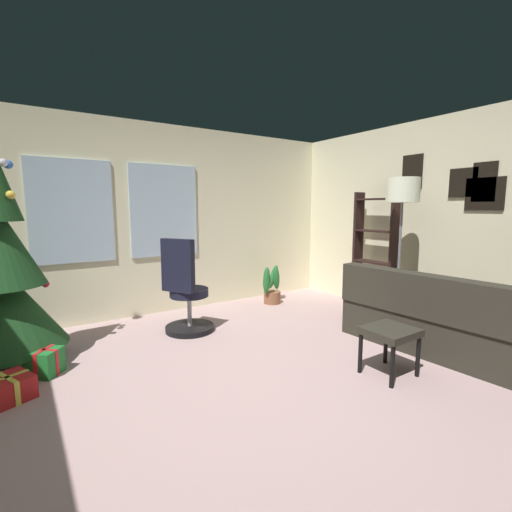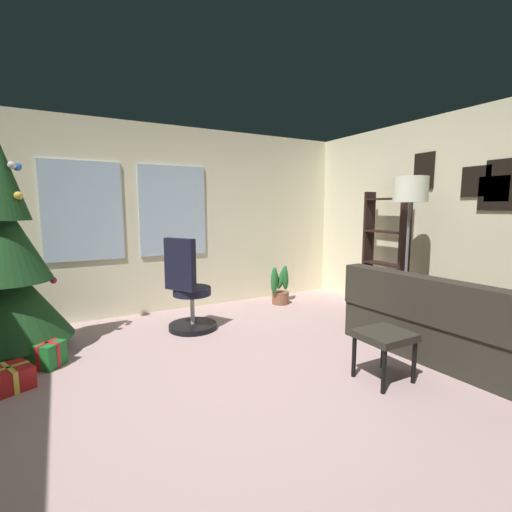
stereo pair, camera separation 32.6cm
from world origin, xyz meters
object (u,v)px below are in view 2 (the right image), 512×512
couch (477,332)px  floor_lamp (410,200)px  footstool (384,339)px  bookshelf (385,261)px  holiday_tree (8,269)px  office_chair (188,295)px  gift_box_red (9,378)px  gift_box_green (48,355)px  potted_plant (280,287)px

couch → floor_lamp: floor_lamp is taller
footstool → bookshelf: bearing=42.0°
couch → bookshelf: 1.61m
holiday_tree → office_chair: bearing=-3.9°
footstool → bookshelf: 2.03m
gift_box_red → office_chair: 1.82m
couch → bookshelf: size_ratio=1.27×
office_chair → bookshelf: 2.60m
office_chair → floor_lamp: size_ratio=0.62×
couch → holiday_tree: (-3.78, 2.21, 0.57)m
holiday_tree → gift_box_green: 0.90m
couch → gift_box_green: couch is taller
couch → potted_plant: (-0.51, 2.59, -0.04)m
floor_lamp → office_chair: bearing=151.0°
footstool → potted_plant: potted_plant is taller
holiday_tree → floor_lamp: bearing=-18.8°
holiday_tree → potted_plant: 3.35m
bookshelf → floor_lamp: bearing=-119.2°
bookshelf → floor_lamp: size_ratio=0.93×
holiday_tree → gift_box_red: 1.07m
couch → gift_box_green: 3.93m
holiday_tree → bookshelf: (4.21, -0.72, -0.13)m
footstool → holiday_tree: size_ratio=0.16×
gift_box_red → gift_box_green: bearing=50.7°
holiday_tree → office_chair: holiday_tree is taller
gift_box_green → floor_lamp: bearing=-13.9°
footstool → gift_box_green: footstool is taller
couch → footstool: 1.06m
office_chair → couch: bearing=-45.1°
gift_box_green → potted_plant: bearing=15.3°
gift_box_red → gift_box_green: 0.41m
potted_plant → gift_box_red: bearing=-160.8°
couch → footstool: bearing=171.9°
couch → potted_plant: couch is taller
office_chair → gift_box_green: bearing=-167.7°
footstool → office_chair: office_chair is taller
bookshelf → potted_plant: size_ratio=2.80×
couch → gift_box_red: 4.04m
couch → potted_plant: bearing=101.1°
holiday_tree → floor_lamp: holiday_tree is taller
footstool → gift_box_green: (-2.45, 1.63, -0.24)m
gift_box_red → floor_lamp: (3.86, -0.58, 1.41)m
gift_box_green → couch: bearing=-26.9°
gift_box_red → office_chair: size_ratio=0.36×
gift_box_red → potted_plant: potted_plant is taller
office_chair → footstool: bearing=-62.0°
gift_box_green → office_chair: (1.42, 0.31, 0.31)m
gift_box_green → potted_plant: (2.99, 0.82, 0.13)m
gift_box_green → bookshelf: bearing=-4.2°
footstool → holiday_tree: 3.45m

